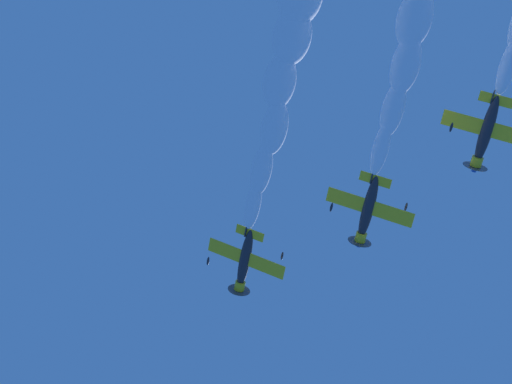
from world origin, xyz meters
name	(u,v)px	position (x,y,z in m)	size (l,w,h in m)	color
airplane_lead	(245,261)	(3.22, 1.22, 67.60)	(7.59, 7.72, 3.94)	#232328
airplane_left_wingman	(368,211)	(-1.67, -11.17, 65.72)	(7.60, 7.91, 3.47)	#232328
airplane_right_wingman	(486,133)	(-7.85, -22.35, 66.04)	(7.60, 7.94, 3.37)	#232328
smoke_trail_lead	(291,29)	(-18.98, -5.96, 68.16)	(29.41, 12.10, 4.66)	white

